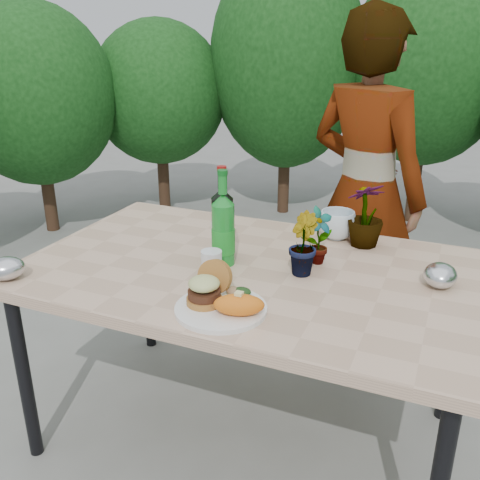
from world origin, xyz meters
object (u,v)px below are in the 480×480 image
at_px(patio_table, 249,281).
at_px(person, 365,194).
at_px(dinner_plate, 221,309).
at_px(wine_bottle, 222,224).

bearing_deg(patio_table, person, 72.63).
xyz_separation_m(dinner_plate, wine_bottle, (-0.17, 0.39, 0.12)).
bearing_deg(dinner_plate, person, 79.81).
relative_size(dinner_plate, person, 0.17).
relative_size(dinner_plate, wine_bottle, 0.81).
xyz_separation_m(wine_bottle, person, (0.38, 0.77, -0.05)).
height_order(patio_table, dinner_plate, dinner_plate).
height_order(patio_table, wine_bottle, wine_bottle).
bearing_deg(wine_bottle, dinner_plate, -78.56).
height_order(dinner_plate, wine_bottle, wine_bottle).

